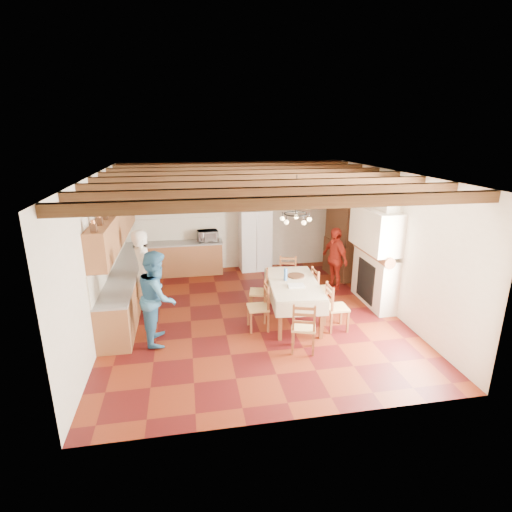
{
  "coord_description": "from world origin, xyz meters",
  "views": [
    {
      "loc": [
        -1.32,
        -7.63,
        3.8
      ],
      "look_at": [
        0.1,
        0.3,
        1.25
      ],
      "focal_mm": 28.0,
      "sensor_mm": 36.0,
      "label": 1
    }
  ],
  "objects_px": {
    "dining_table": "(294,286)",
    "person_man": "(145,274)",
    "chair_left_far": "(259,291)",
    "person_woman_red": "(334,259)",
    "hutch": "(343,237)",
    "chair_left_near": "(258,307)",
    "chair_end_near": "(304,326)",
    "microwave": "(208,236)",
    "chair_right_far": "(322,289)",
    "person_woman_blue": "(158,297)",
    "refrigerator": "(255,239)",
    "chair_right_near": "(337,307)",
    "chair_end_far": "(287,278)"
  },
  "relations": [
    {
      "from": "chair_end_near",
      "to": "hutch",
      "type": "bearing_deg",
      "value": -102.66
    },
    {
      "from": "dining_table",
      "to": "chair_left_far",
      "type": "height_order",
      "value": "chair_left_far"
    },
    {
      "from": "person_man",
      "to": "dining_table",
      "type": "bearing_deg",
      "value": -120.91
    },
    {
      "from": "chair_right_far",
      "to": "person_woman_blue",
      "type": "xyz_separation_m",
      "value": [
        -3.44,
        -0.77,
        0.4
      ]
    },
    {
      "from": "microwave",
      "to": "hutch",
      "type": "bearing_deg",
      "value": -20.69
    },
    {
      "from": "chair_right_near",
      "to": "chair_end_near",
      "type": "distance_m",
      "value": 1.11
    },
    {
      "from": "refrigerator",
      "to": "chair_left_far",
      "type": "xyz_separation_m",
      "value": [
        -0.4,
        -2.85,
        -0.38
      ]
    },
    {
      "from": "refrigerator",
      "to": "chair_left_far",
      "type": "relative_size",
      "value": 1.78
    },
    {
      "from": "chair_left_far",
      "to": "person_woman_red",
      "type": "height_order",
      "value": "person_woman_red"
    },
    {
      "from": "person_woman_blue",
      "to": "chair_left_near",
      "type": "bearing_deg",
      "value": -85.77
    },
    {
      "from": "person_man",
      "to": "person_woman_blue",
      "type": "relative_size",
      "value": 1.08
    },
    {
      "from": "chair_left_far",
      "to": "person_woman_blue",
      "type": "xyz_separation_m",
      "value": [
        -2.06,
        -0.88,
        0.4
      ]
    },
    {
      "from": "dining_table",
      "to": "chair_end_near",
      "type": "bearing_deg",
      "value": -96.66
    },
    {
      "from": "dining_table",
      "to": "person_man",
      "type": "distance_m",
      "value": 3.1
    },
    {
      "from": "chair_right_far",
      "to": "chair_end_near",
      "type": "distance_m",
      "value": 1.84
    },
    {
      "from": "dining_table",
      "to": "chair_end_near",
      "type": "relative_size",
      "value": 2.07
    },
    {
      "from": "dining_table",
      "to": "person_woman_red",
      "type": "xyz_separation_m",
      "value": [
        1.44,
        1.47,
        0.03
      ]
    },
    {
      "from": "refrigerator",
      "to": "person_woman_blue",
      "type": "xyz_separation_m",
      "value": [
        -2.46,
        -3.73,
        0.02
      ]
    },
    {
      "from": "person_woman_red",
      "to": "microwave",
      "type": "distance_m",
      "value": 3.47
    },
    {
      "from": "person_woman_red",
      "to": "hutch",
      "type": "bearing_deg",
      "value": 132.63
    },
    {
      "from": "refrigerator",
      "to": "person_woman_red",
      "type": "distance_m",
      "value": 2.5
    },
    {
      "from": "chair_right_near",
      "to": "microwave",
      "type": "distance_m",
      "value": 4.46
    },
    {
      "from": "chair_left_far",
      "to": "person_man",
      "type": "xyz_separation_m",
      "value": [
        -2.38,
        0.23,
        0.47
      ]
    },
    {
      "from": "chair_end_near",
      "to": "person_woman_red",
      "type": "bearing_deg",
      "value": -102.24
    },
    {
      "from": "person_woman_blue",
      "to": "person_woman_red",
      "type": "xyz_separation_m",
      "value": [
        4.13,
        1.87,
        -0.09
      ]
    },
    {
      "from": "dining_table",
      "to": "microwave",
      "type": "distance_m",
      "value": 3.59
    },
    {
      "from": "dining_table",
      "to": "chair_end_near",
      "type": "xyz_separation_m",
      "value": [
        -0.14,
        -1.24,
        -0.27
      ]
    },
    {
      "from": "chair_right_near",
      "to": "person_woman_red",
      "type": "xyz_separation_m",
      "value": [
        0.7,
        2.03,
        0.3
      ]
    },
    {
      "from": "person_man",
      "to": "chair_left_near",
      "type": "bearing_deg",
      "value": -131.98
    },
    {
      "from": "dining_table",
      "to": "refrigerator",
      "type": "bearing_deg",
      "value": 93.98
    },
    {
      "from": "chair_end_near",
      "to": "chair_left_near",
      "type": "bearing_deg",
      "value": -37.38
    },
    {
      "from": "chair_end_near",
      "to": "person_man",
      "type": "xyz_separation_m",
      "value": [
        -2.87,
        1.95,
        0.47
      ]
    },
    {
      "from": "person_man",
      "to": "chair_end_near",
      "type": "bearing_deg",
      "value": -141.86
    },
    {
      "from": "refrigerator",
      "to": "microwave",
      "type": "height_order",
      "value": "refrigerator"
    },
    {
      "from": "hutch",
      "to": "chair_left_near",
      "type": "distance_m",
      "value": 3.85
    },
    {
      "from": "chair_end_near",
      "to": "microwave",
      "type": "xyz_separation_m",
      "value": [
        -1.4,
        4.46,
        0.57
      ]
    },
    {
      "from": "chair_end_far",
      "to": "chair_left_far",
      "type": "bearing_deg",
      "value": -122.81
    },
    {
      "from": "microwave",
      "to": "dining_table",
      "type": "bearing_deg",
      "value": -70.58
    },
    {
      "from": "person_man",
      "to": "person_woman_blue",
      "type": "bearing_deg",
      "value": 178.43
    },
    {
      "from": "person_man",
      "to": "microwave",
      "type": "relative_size",
      "value": 3.55
    },
    {
      "from": "chair_left_near",
      "to": "chair_right_near",
      "type": "height_order",
      "value": "same"
    },
    {
      "from": "refrigerator",
      "to": "dining_table",
      "type": "distance_m",
      "value": 3.34
    },
    {
      "from": "chair_left_near",
      "to": "person_man",
      "type": "bearing_deg",
      "value": -113.87
    },
    {
      "from": "hutch",
      "to": "dining_table",
      "type": "relative_size",
      "value": 1.11
    },
    {
      "from": "refrigerator",
      "to": "person_man",
      "type": "bearing_deg",
      "value": -139.36
    },
    {
      "from": "person_woman_red",
      "to": "person_woman_blue",
      "type": "bearing_deg",
      "value": -80.99
    },
    {
      "from": "dining_table",
      "to": "chair_end_far",
      "type": "bearing_deg",
      "value": 81.43
    },
    {
      "from": "chair_end_near",
      "to": "person_man",
      "type": "distance_m",
      "value": 3.5
    },
    {
      "from": "hutch",
      "to": "microwave",
      "type": "bearing_deg",
      "value": 158.09
    },
    {
      "from": "chair_end_far",
      "to": "person_woman_red",
      "type": "distance_m",
      "value": 1.33
    }
  ]
}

